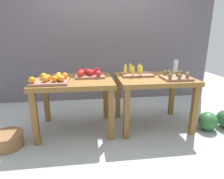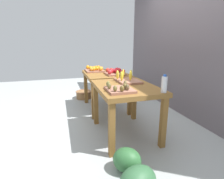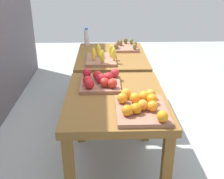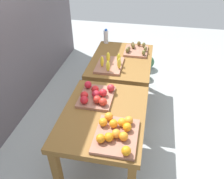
{
  "view_description": "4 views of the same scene",
  "coord_description": "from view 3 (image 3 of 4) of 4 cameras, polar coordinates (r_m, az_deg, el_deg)",
  "views": [
    {
      "loc": [
        -0.37,
        -2.5,
        1.31
      ],
      "look_at": [
        -0.04,
        -0.0,
        0.58
      ],
      "focal_mm": 30.09,
      "sensor_mm": 36.0,
      "label": 1
    },
    {
      "loc": [
        2.79,
        -0.86,
        1.32
      ],
      "look_at": [
        -0.08,
        -0.01,
        0.52
      ],
      "focal_mm": 28.14,
      "sensor_mm": 36.0,
      "label": 2
    },
    {
      "loc": [
        -2.52,
        0.09,
        1.68
      ],
      "look_at": [
        -0.04,
        0.01,
        0.56
      ],
      "focal_mm": 43.57,
      "sensor_mm": 36.0,
      "label": 3
    },
    {
      "loc": [
        -2.15,
        -0.39,
        2.2
      ],
      "look_at": [
        0.09,
        0.04,
        0.56
      ],
      "focal_mm": 36.56,
      "sensor_mm": 36.0,
      "label": 4
    }
  ],
  "objects": [
    {
      "name": "ground_plane",
      "position": [
        3.03,
        0.21,
        -9.4
      ],
      "size": [
        8.0,
        8.0,
        0.0
      ],
      "primitive_type": "plane",
      "color": "#A3A8A8"
    },
    {
      "name": "display_table_left",
      "position": [
        2.22,
        0.75,
        -3.81
      ],
      "size": [
        1.04,
        0.8,
        0.74
      ],
      "color": "brown",
      "rests_on": "ground_plane"
    },
    {
      "name": "display_table_right",
      "position": [
        3.25,
        -0.11,
        5.52
      ],
      "size": [
        1.04,
        0.8,
        0.74
      ],
      "color": "brown",
      "rests_on": "ground_plane"
    },
    {
      "name": "orange_bin",
      "position": [
        1.93,
        6.13,
        -3.45
      ],
      "size": [
        0.46,
        0.37,
        0.11
      ],
      "color": "#9D6651",
      "rests_on": "display_table_left"
    },
    {
      "name": "apple_bin",
      "position": [
        2.34,
        -2.48,
        1.85
      ],
      "size": [
        0.4,
        0.36,
        0.11
      ],
      "color": "#9D6651",
      "rests_on": "display_table_left"
    },
    {
      "name": "banana_crate",
      "position": [
        2.98,
        -2.13,
        6.67
      ],
      "size": [
        0.44,
        0.33,
        0.17
      ],
      "color": "#9D6651",
      "rests_on": "display_table_right"
    },
    {
      "name": "kiwi_bin",
      "position": [
        3.45,
        2.67,
        9.03
      ],
      "size": [
        0.36,
        0.32,
        0.1
      ],
      "color": "#9D6651",
      "rests_on": "display_table_right"
    },
    {
      "name": "water_bottle",
      "position": [
        3.64,
        -5.31,
        10.92
      ],
      "size": [
        0.07,
        0.07,
        0.22
      ],
      "color": "silver",
      "rests_on": "display_table_right"
    },
    {
      "name": "watermelon_pile",
      "position": [
        4.31,
        3.13,
        3.26
      ],
      "size": [
        0.7,
        0.44,
        0.27
      ],
      "color": "#32633C",
      "rests_on": "ground_plane"
    }
  ]
}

